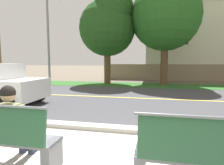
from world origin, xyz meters
name	(u,v)px	position (x,y,z in m)	size (l,w,h in m)	color
ground_plane	(137,93)	(0.00, 8.00, 0.00)	(140.00, 140.00, 0.00)	#665B4C
curb_edge	(117,129)	(0.00, 2.35, 0.06)	(44.00, 0.30, 0.11)	#ADA89E
street_asphalt	(134,98)	(0.00, 6.50, 0.00)	(52.00, 8.00, 0.01)	#424247
road_centre_line	(134,98)	(0.00, 6.50, 0.01)	(48.00, 0.14, 0.01)	#E0CC4C
far_verge_grass	(141,85)	(0.00, 11.34, 0.01)	(48.00, 2.80, 0.02)	#2D6026
bench_right	(224,159)	(1.62, 0.50, 0.47)	(2.10, 0.48, 1.01)	slate
seated_person_olive	(14,121)	(-1.35, 0.67, 0.68)	(0.52, 0.68, 1.25)	#333D56
streetlamp	(49,30)	(-6.69, 11.15, 3.94)	(0.24, 2.10, 6.87)	gray
shade_tree_far_left	(109,24)	(-2.35, 11.64, 4.29)	(4.00, 4.00, 6.61)	brown
shade_tree_left	(168,10)	(1.68, 11.87, 5.04)	(4.70, 4.70, 7.75)	brown
garden_wall	(184,73)	(3.31, 15.13, 0.70)	(13.00, 0.36, 1.40)	gray
house_across_street	(202,40)	(5.37, 18.33, 3.69)	(11.29, 6.91, 7.30)	beige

